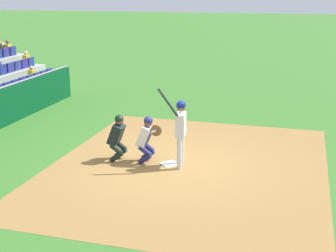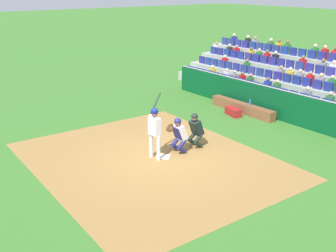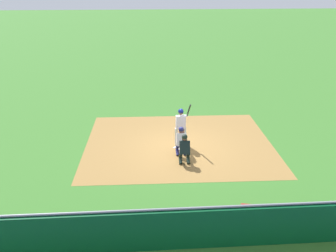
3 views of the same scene
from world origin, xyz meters
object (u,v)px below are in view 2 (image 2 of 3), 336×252
home_plate_marker (163,157)px  home_plate_umpire (196,129)px  water_bottle_on_bench (250,102)px  batter_at_plate (155,127)px  equipment_duffel_bag (233,112)px  dugout_bench (242,108)px  catcher_crouching (178,133)px

home_plate_marker → home_plate_umpire: (0.04, -1.44, 0.69)m
water_bottle_on_bench → batter_at_plate: bearing=103.4°
equipment_duffel_bag → batter_at_plate: bearing=121.6°
water_bottle_on_bench → equipment_duffel_bag: water_bottle_on_bench is taller
home_plate_marker → water_bottle_on_bench: (1.54, -5.88, 0.55)m
home_plate_umpire → dugout_bench: (1.91, -4.41, -0.49)m
home_plate_marker → catcher_crouching: catcher_crouching is taller
water_bottle_on_bench → equipment_duffel_bag: bearing=63.7°
batter_at_plate → home_plate_umpire: batter_at_plate is taller
home_plate_umpire → dugout_bench: 4.82m
batter_at_plate → home_plate_umpire: size_ratio=1.65×
dugout_bench → home_plate_umpire: bearing=113.4°
batter_at_plate → equipment_duffel_bag: bearing=-71.8°
dugout_bench → equipment_duffel_bag: size_ratio=4.10×
home_plate_umpire → equipment_duffel_bag: 4.21m
catcher_crouching → dugout_bench: 5.58m
catcher_crouching → home_plate_umpire: home_plate_umpire is taller
home_plate_umpire → catcher_crouching: bearing=93.1°
batter_at_plate → water_bottle_on_bench: (1.47, -6.17, -0.53)m
catcher_crouching → water_bottle_on_bench: catcher_crouching is taller
batter_at_plate → equipment_duffel_bag: 5.85m
catcher_crouching → water_bottle_on_bench: (1.54, -5.24, -0.15)m
water_bottle_on_bench → home_plate_umpire: bearing=108.6°
home_plate_marker → batter_at_plate: (0.07, 0.30, 1.09)m
catcher_crouching → equipment_duffel_bag: bearing=-67.6°
batter_at_plate → dugout_bench: batter_at_plate is taller
home_plate_marker → equipment_duffel_bag: 5.52m
home_plate_marker → water_bottle_on_bench: water_bottle_on_bench is taller
catcher_crouching → water_bottle_on_bench: 5.47m
catcher_crouching → equipment_duffel_bag: (1.88, -4.55, -0.55)m
home_plate_umpire → water_bottle_on_bench: 4.69m
home_plate_umpire → batter_at_plate: bearing=89.0°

